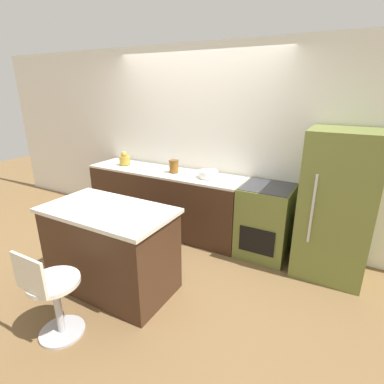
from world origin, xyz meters
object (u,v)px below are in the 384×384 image
Objects in this scene: oven_range at (265,221)px; mixing_bowl at (208,174)px; refrigerator at (336,206)px; stool_chair at (53,296)px; kettle at (125,159)px.

oven_range is 0.94m from mixing_bowl.
mixing_bowl is at bearing 179.71° from refrigerator.
stool_chair is at bearing -98.99° from mixing_bowl.
kettle is at bearing 179.85° from refrigerator.
refrigerator reaches higher than stool_chair.
refrigerator is 3.00m from kettle.
refrigerator reaches higher than kettle.
refrigerator is 8.13× the size of kettle.
mixing_bowl is (1.43, 0.00, -0.04)m from kettle.
refrigerator is at bearing -1.98° from oven_range.
mixing_bowl is (-0.80, -0.02, 0.50)m from oven_range.
stool_chair is 3.34× the size of mixing_bowl.
oven_range is 0.85m from refrigerator.
kettle reaches higher than mixing_bowl.
kettle reaches higher than stool_chair.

